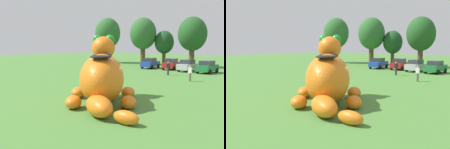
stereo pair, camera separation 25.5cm
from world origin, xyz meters
TOP-DOWN VIEW (x-y plane):
  - ground_plane at (0.00, 0.00)m, footprint 160.00×160.00m
  - giant_inflatable_creature at (-0.32, -0.01)m, footprint 8.33×7.00m
  - car_blue at (-12.15, 23.09)m, footprint 2.46×4.33m
  - car_red at (-8.66, 23.76)m, footprint 2.48×4.34m
  - car_silver at (-5.45, 22.87)m, footprint 2.05×4.16m
  - car_green at (-2.44, 22.50)m, footprint 2.00×4.13m
  - tree_far_left at (-26.40, 27.95)m, footprint 5.34×5.34m
  - tree_left at (-18.04, 29.11)m, footprint 5.11×5.11m
  - tree_mid_left at (-14.69, 31.40)m, footprint 3.67×3.67m
  - tree_centre_left at (-8.22, 29.76)m, footprint 4.84×4.84m
  - spectator_near_inflatable at (-5.17, 16.84)m, footprint 0.38×0.26m
  - spectator_mid_field at (-0.57, 13.50)m, footprint 0.38×0.26m

SIDE VIEW (x-z plane):
  - ground_plane at x=0.00m, z-range 0.00..0.00m
  - spectator_near_inflatable at x=-5.17m, z-range 0.00..1.71m
  - spectator_mid_field at x=-0.57m, z-range 0.00..1.71m
  - car_blue at x=-12.15m, z-range 0.00..1.72m
  - car_red at x=-8.66m, z-range 0.00..1.72m
  - car_silver at x=-5.45m, z-range 0.00..1.72m
  - car_green at x=-2.44m, z-range 0.00..1.72m
  - giant_inflatable_creature at x=-0.32m, z-range -0.63..4.03m
  - tree_mid_left at x=-14.69m, z-range 1.00..7.52m
  - tree_centre_left at x=-8.22m, z-range 1.32..9.91m
  - tree_left at x=-18.04m, z-range 1.40..10.46m
  - tree_far_left at x=-26.40m, z-range 1.46..10.95m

